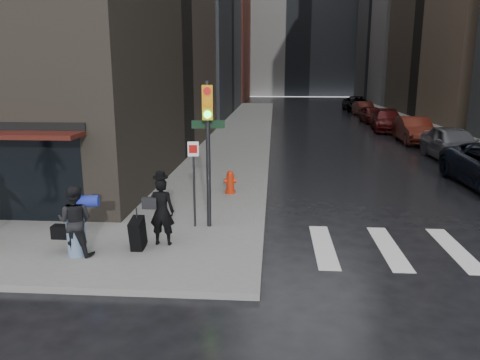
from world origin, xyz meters
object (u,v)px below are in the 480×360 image
Objects in this scene: man_jeans at (75,221)px; fire_hydrant at (230,183)px; parked_car_6 at (357,104)px; man_overcoat at (157,215)px; parked_car_1 at (452,144)px; parked_car_2 at (414,130)px; parked_car_3 at (387,121)px; traffic_light at (207,135)px; parked_car_5 at (364,109)px; parked_car_4 at (372,114)px.

fire_hydrant is (2.98, 5.80, -0.47)m from man_jeans.
man_overcoat is at bearing -105.29° from parked_car_6.
parked_car_2 is at bearing 91.37° from parked_car_1.
parked_car_3 is (11.01, 24.32, -0.17)m from man_overcoat.
parked_car_1 is 0.95× the size of parked_car_3.
traffic_light is (1.02, 1.43, 1.73)m from man_overcoat.
parked_car_6 reaches higher than parked_car_5.
parked_car_1 is 11.66m from parked_car_3.
man_jeans is 0.41× the size of parked_car_4.
parked_car_2 is (12.95, 19.24, -0.19)m from man_jeans.
man_overcoat reaches higher than parked_car_1.
parked_car_1 is 0.86× the size of parked_car_6.
man_overcoat is 0.37× the size of parked_car_1.
fire_hydrant is 0.20× the size of parked_car_4.
parked_car_1 is (13.12, 13.41, -0.14)m from man_jeans.
parked_car_6 is (0.31, 5.83, 0.10)m from parked_car_5.
parked_car_3 is (12.70, 25.06, -0.22)m from man_jeans.
parked_car_5 is at bearing 83.51° from parked_car_4.
parked_car_1 is (10.14, 7.61, 0.33)m from fire_hydrant.
traffic_light reaches higher than parked_car_5.
parked_car_1 is at bearing -133.53° from man_jeans.
man_overcoat reaches higher than parked_car_6.
man_jeans is at bearing -114.37° from parked_car_5.
traffic_light is 0.93× the size of parked_car_5.
man_jeans is 39.00m from parked_car_5.
parked_car_2 is (10.23, 17.07, -1.87)m from traffic_light.
traffic_light is at bearing -104.47° from parked_car_6.
man_overcoat is 2.47m from traffic_light.
parked_car_3 is 1.28× the size of parked_car_4.
traffic_light is 4.23m from fire_hydrant.
man_overcoat is 37.76m from parked_car_5.
fire_hydrant is at bearing -111.39° from parked_car_3.
parked_car_1 reaches higher than parked_car_4.
parked_car_1 is (10.40, 11.24, -1.82)m from traffic_light.
parked_car_6 is at bearing 89.02° from parked_car_1.
parked_car_1 is 1.03× the size of parked_car_2.
man_jeans is 23.19m from parked_car_2.
parked_car_2 is 11.65m from parked_car_4.
man_overcoat is 43.43m from parked_car_6.
parked_car_6 is (11.77, 41.80, -0.13)m from man_overcoat.
man_jeans is at bearing -122.79° from parked_car_2.
man_overcoat reaches higher than parked_car_4.
traffic_light is 25.05m from parked_car_3.
traffic_light is 0.75× the size of parked_car_3.
man_jeans is 3.86m from traffic_light.
man_jeans is (-1.69, -0.74, 0.06)m from man_overcoat.
man_overcoat is 0.45× the size of parked_car_4.
traffic_light is 36.14m from parked_car_5.
parked_car_2 is 23.31m from parked_car_6.
parked_car_6 reaches higher than parked_car_4.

